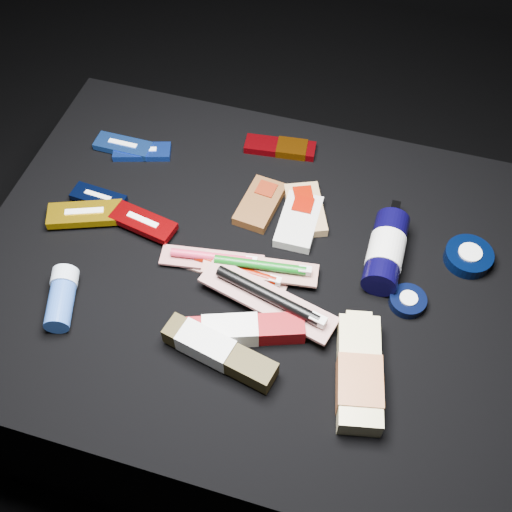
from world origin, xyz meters
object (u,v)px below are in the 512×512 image
(deodorant_stick, at_px, (62,297))
(toothpaste_carton_red, at_px, (240,330))
(bodywash_bottle, at_px, (359,375))
(lotion_bottle, at_px, (386,251))

(deodorant_stick, distance_m, toothpaste_carton_red, 0.31)
(bodywash_bottle, height_order, toothpaste_carton_red, bodywash_bottle)
(lotion_bottle, xyz_separation_m, bodywash_bottle, (0.00, -0.24, -0.01))
(bodywash_bottle, bearing_deg, lotion_bottle, 78.30)
(bodywash_bottle, bearing_deg, deodorant_stick, 168.48)
(toothpaste_carton_red, bearing_deg, bodywash_bottle, -26.56)
(lotion_bottle, height_order, toothpaste_carton_red, lotion_bottle)
(deodorant_stick, bearing_deg, bodywash_bottle, -17.38)
(bodywash_bottle, distance_m, deodorant_stick, 0.51)
(bodywash_bottle, relative_size, deodorant_stick, 1.74)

